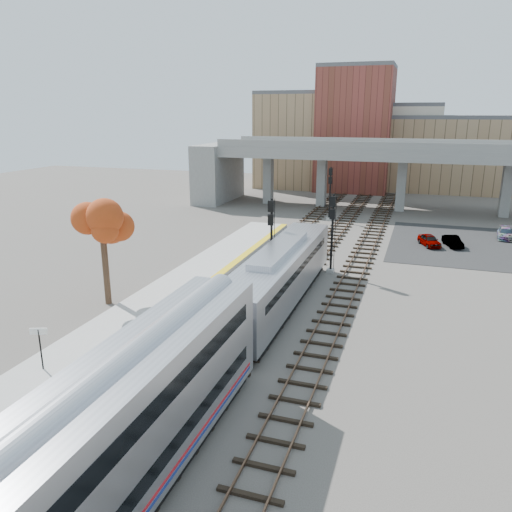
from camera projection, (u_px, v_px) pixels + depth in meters
The scene contains 17 objects.
ground at pixel (238, 337), 30.10m from camera, with size 160.00×160.00×0.00m, color #47423D.
platform at pixel (133, 320), 32.27m from camera, with size 4.50×60.00×0.35m, color #9E9E99.
yellow_strip at pixel (159, 321), 31.64m from camera, with size 0.70×60.00×0.01m, color yellow.
tracks at pixel (301, 276), 41.18m from camera, with size 10.70×95.00×0.25m.
overpass at pixel (387, 168), 67.97m from camera, with size 54.00×12.00×9.50m.
buildings_far at pixel (376, 143), 88.16m from camera, with size 43.00×21.00×20.60m.
parking_lot at pixel (460, 244), 51.31m from camera, with size 14.00×18.00×0.04m, color black.
locomotive at pixel (280, 275), 34.34m from camera, with size 3.02×19.05×4.10m.
coach at pixel (53, 504), 13.61m from camera, with size 3.03×25.00×5.00m.
signal_mast_near at pixel (271, 242), 39.11m from camera, with size 0.60×0.64×6.73m.
signal_mast_mid at pixel (332, 235), 41.38m from camera, with size 0.60×0.64×6.69m.
signal_mast_far at pixel (330, 195), 62.06m from camera, with size 0.60×0.64×6.63m.
station_sign at pixel (39, 340), 25.28m from camera, with size 0.86×0.37×2.27m.
tree at pixel (102, 225), 33.90m from camera, with size 3.60×3.60×7.69m.
car_a at pixel (429, 240), 50.40m from camera, with size 1.40×3.47×1.18m, color #99999E.
car_b at pixel (453, 241), 50.17m from camera, with size 1.15×3.31×1.09m, color #99999E.
car_c at pixel (505, 233), 53.40m from camera, with size 1.57×3.87×1.12m, color #99999E.
Camera 1 is at (9.83, -25.76, 13.08)m, focal length 35.00 mm.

